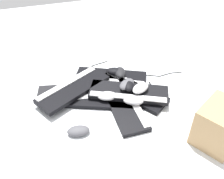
% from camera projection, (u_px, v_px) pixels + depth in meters
% --- Properties ---
extents(ground_plane, '(3.20, 3.20, 0.00)m').
position_uv_depth(ground_plane, '(118.00, 97.00, 1.44)').
color(ground_plane, silver).
extents(keyboard_0, '(0.37, 0.45, 0.03)m').
position_uv_depth(keyboard_0, '(131.00, 91.00, 1.46)').
color(keyboard_0, black).
rests_on(keyboard_0, ground).
extents(keyboard_1, '(0.46, 0.33, 0.03)m').
position_uv_depth(keyboard_1, '(111.00, 77.00, 1.57)').
color(keyboard_1, black).
rests_on(keyboard_1, ground).
extents(keyboard_2, '(0.46, 0.24, 0.03)m').
position_uv_depth(keyboard_2, '(76.00, 93.00, 1.45)').
color(keyboard_2, black).
rests_on(keyboard_2, ground).
extents(keyboard_3, '(0.46, 0.31, 0.03)m').
position_uv_depth(keyboard_3, '(102.00, 99.00, 1.41)').
color(keyboard_3, black).
rests_on(keyboard_3, ground).
extents(keyboard_4, '(0.16, 0.44, 0.03)m').
position_uv_depth(keyboard_4, '(124.00, 104.00, 1.37)').
color(keyboard_4, black).
rests_on(keyboard_4, ground).
extents(keyboard_5, '(0.46, 0.33, 0.03)m').
position_uv_depth(keyboard_5, '(129.00, 92.00, 1.40)').
color(keyboard_5, black).
rests_on(keyboard_5, keyboard_0).
extents(keyboard_6, '(0.46, 0.34, 0.03)m').
position_uv_depth(keyboard_6, '(73.00, 89.00, 1.43)').
color(keyboard_6, black).
rests_on(keyboard_6, keyboard_2).
extents(mouse_0, '(0.13, 0.10, 0.04)m').
position_uv_depth(mouse_0, '(133.00, 100.00, 1.34)').
color(mouse_0, '#B7B7BC').
rests_on(mouse_0, keyboard_4).
extents(mouse_1, '(0.12, 0.09, 0.04)m').
position_uv_depth(mouse_1, '(107.00, 96.00, 1.37)').
color(mouse_1, silver).
rests_on(mouse_1, keyboard_3).
extents(mouse_2, '(0.09, 0.12, 0.04)m').
position_uv_depth(mouse_2, '(120.00, 72.00, 1.55)').
color(mouse_2, black).
rests_on(mouse_2, keyboard_1).
extents(mouse_3, '(0.09, 0.12, 0.04)m').
position_uv_depth(mouse_3, '(128.00, 85.00, 1.40)').
color(mouse_3, black).
rests_on(mouse_3, keyboard_5).
extents(mouse_4, '(0.13, 0.12, 0.04)m').
position_uv_depth(mouse_4, '(127.00, 84.00, 1.41)').
color(mouse_4, '#4C4C51').
rests_on(mouse_4, keyboard_5).
extents(mouse_5, '(0.12, 0.08, 0.04)m').
position_uv_depth(mouse_5, '(78.00, 131.00, 1.22)').
color(mouse_5, '#4C4C51').
rests_on(mouse_5, ground).
extents(mouse_6, '(0.13, 0.11, 0.04)m').
position_uv_depth(mouse_6, '(115.00, 71.00, 1.56)').
color(mouse_6, black).
rests_on(mouse_6, keyboard_1).
extents(mouse_7, '(0.13, 0.11, 0.04)m').
position_uv_depth(mouse_7, '(141.00, 88.00, 1.38)').
color(mouse_7, silver).
rests_on(mouse_7, keyboard_5).
extents(cable_0, '(0.38, 0.43, 0.01)m').
position_uv_depth(cable_0, '(112.00, 83.00, 1.54)').
color(cable_0, black).
rests_on(cable_0, ground).
extents(cable_1, '(0.65, 0.21, 0.01)m').
position_uv_depth(cable_1, '(129.00, 77.00, 1.58)').
color(cable_1, black).
rests_on(cable_1, ground).
extents(cardboard_box, '(0.27, 0.26, 0.20)m').
position_uv_depth(cardboard_box, '(220.00, 125.00, 1.14)').
color(cardboard_box, tan).
rests_on(cardboard_box, ground).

